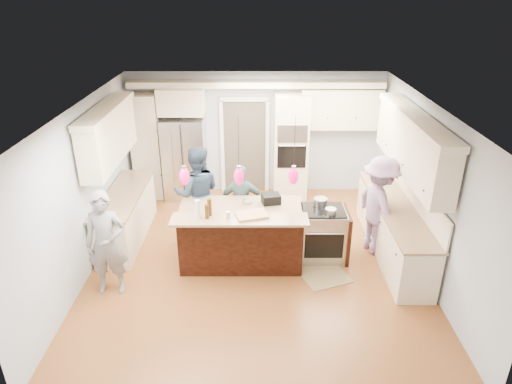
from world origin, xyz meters
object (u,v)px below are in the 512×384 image
(person_bar_end, at_px, (106,243))
(kitchen_island, at_px, (242,234))
(island_range, at_px, (323,233))
(refrigerator, at_px, (185,158))
(person_far_left, at_px, (197,193))

(person_bar_end, bearing_deg, kitchen_island, 22.12)
(person_bar_end, bearing_deg, island_range, 13.93)
(refrigerator, relative_size, kitchen_island, 0.86)
(kitchen_island, xyz_separation_m, person_far_left, (-0.82, 0.78, 0.41))
(person_bar_end, relative_size, person_far_left, 0.94)
(refrigerator, relative_size, island_range, 1.96)
(person_bar_end, xyz_separation_m, person_far_left, (1.17, 1.66, 0.05))
(refrigerator, relative_size, person_bar_end, 1.07)
(refrigerator, relative_size, person_far_left, 1.01)
(island_range, relative_size, person_far_left, 0.51)
(refrigerator, height_order, island_range, refrigerator)
(kitchen_island, relative_size, person_bar_end, 1.25)
(island_range, height_order, person_bar_end, person_bar_end)
(refrigerator, distance_m, person_far_left, 1.85)
(person_bar_end, bearing_deg, refrigerator, 76.89)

